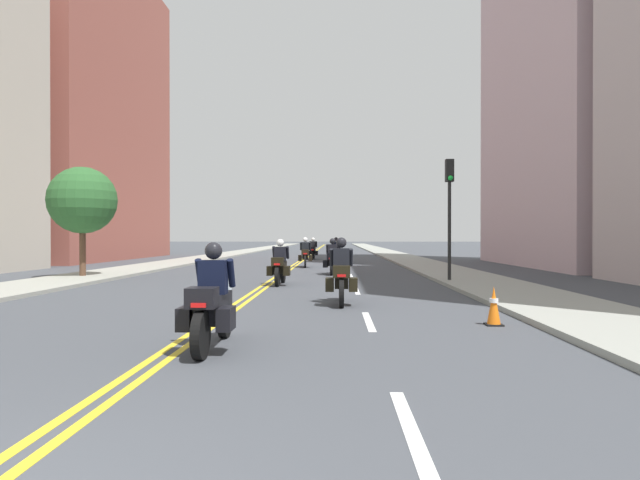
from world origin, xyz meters
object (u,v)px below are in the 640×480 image
Objects in this scene: motorcycle_6 at (313,251)px; traffic_light_near at (449,198)px; motorcycle_0 at (212,306)px; motorcycle_2 at (280,266)px; street_tree_0 at (82,201)px; motorcycle_3 at (332,260)px; motorcycle_4 at (305,255)px; motorcycle_1 at (341,277)px; traffic_cone_0 at (494,306)px; motorcycle_5 at (336,252)px.

motorcycle_6 is 0.51× the size of traffic_light_near.
motorcycle_0 is 1.05× the size of motorcycle_2.
motorcycle_2 is 0.48× the size of street_tree_0.
motorcycle_3 is at bearing 134.52° from traffic_light_near.
motorcycle_2 is 10.71m from motorcycle_4.
motorcycle_1 is 0.49× the size of street_tree_0.
motorcycle_2 is 8.80m from street_tree_0.
traffic_light_near reaches higher than motorcycle_0.
motorcycle_1 is 16.02m from motorcycle_4.
motorcycle_1 is 1.01× the size of motorcycle_3.
motorcycle_1 is 0.49× the size of traffic_light_near.
motorcycle_3 is 5.75m from motorcycle_4.
motorcycle_3 reaches higher than motorcycle_0.
traffic_cone_0 is (4.88, -8.25, -0.29)m from motorcycle_2.
motorcycle_1 is at bearing 132.94° from traffic_cone_0.
motorcycle_5 is (1.95, 16.03, 0.01)m from motorcycle_2.
traffic_light_near is (5.89, 11.38, 2.41)m from motorcycle_0.
traffic_cone_0 is (4.62, -18.95, -0.32)m from motorcycle_4.
street_tree_0 is (-8.35, -8.22, 2.41)m from motorcycle_4.
motorcycle_6 is at bearing 105.99° from traffic_light_near.
motorcycle_6 is 29.47m from traffic_cone_0.
motorcycle_4 is (0.26, 10.70, 0.02)m from motorcycle_2.
motorcycle_2 is 5.45m from motorcycle_3.
motorcycle_3 is (-0.28, 10.37, -0.02)m from motorcycle_1.
motorcycle_4 reaches higher than motorcycle_6.
motorcycle_0 is 13.04m from traffic_light_near.
motorcycle_4 is 11.96m from street_tree_0.
motorcycle_0 is at bearing -95.78° from motorcycle_5.
motorcycle_1 is at bearing -85.07° from motorcycle_6.
motorcycle_4 is 1.03× the size of motorcycle_6.
street_tree_0 is at bearing 142.95° from motorcycle_1.
motorcycle_1 reaches higher than motorcycle_2.
motorcycle_6 is at bearing 87.03° from motorcycle_4.
traffic_cone_0 is 9.57m from traffic_light_near.
motorcycle_3 is at bearing -83.50° from motorcycle_6.
street_tree_0 reaches higher than motorcycle_4.
traffic_cone_0 is at bearing -46.91° from motorcycle_1.
motorcycle_0 is 1.08× the size of motorcycle_5.
motorcycle_3 is 2.97× the size of traffic_cone_0.
motorcycle_1 is at bearing -122.84° from traffic_light_near.
traffic_light_near is 14.16m from street_tree_0.
motorcycle_3 reaches higher than motorcycle_2.
motorcycle_3 is 0.97× the size of motorcycle_6.
motorcycle_0 is 15.55m from street_tree_0.
motorcycle_4 reaches higher than motorcycle_0.
motorcycle_1 reaches higher than traffic_cone_0.
motorcycle_6 is at bearing 65.58° from street_tree_0.
street_tree_0 is at bearing -161.99° from motorcycle_3.
traffic_cone_0 is at bearing -84.91° from motorcycle_5.
street_tree_0 is (-8.08, 2.48, 2.44)m from motorcycle_2.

